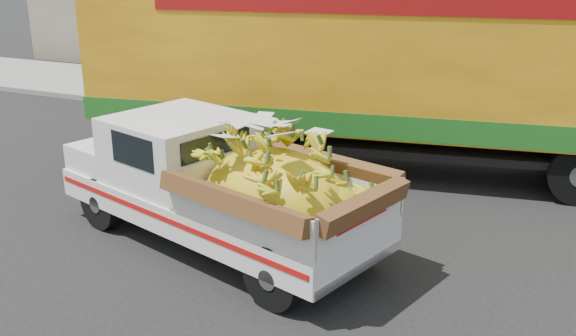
% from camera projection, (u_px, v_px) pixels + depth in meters
% --- Properties ---
extents(ground, '(100.00, 100.00, 0.00)m').
position_uv_depth(ground, '(323.00, 244.00, 9.70)').
color(ground, black).
rests_on(ground, ground).
extents(curb, '(60.00, 0.25, 0.15)m').
position_uv_depth(curb, '(420.00, 136.00, 15.03)').
color(curb, gray).
rests_on(curb, ground).
extents(sidewalk, '(60.00, 4.00, 0.14)m').
position_uv_depth(sidewalk, '(439.00, 116.00, 16.84)').
color(sidewalk, gray).
rests_on(sidewalk, ground).
extents(pickup_truck, '(5.58, 3.33, 1.84)m').
position_uv_depth(pickup_truck, '(235.00, 188.00, 9.18)').
color(pickup_truck, black).
rests_on(pickup_truck, ground).
extents(semi_trailer, '(12.08, 4.47, 3.80)m').
position_uv_depth(semi_trailer, '(390.00, 65.00, 12.31)').
color(semi_trailer, black).
rests_on(semi_trailer, ground).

